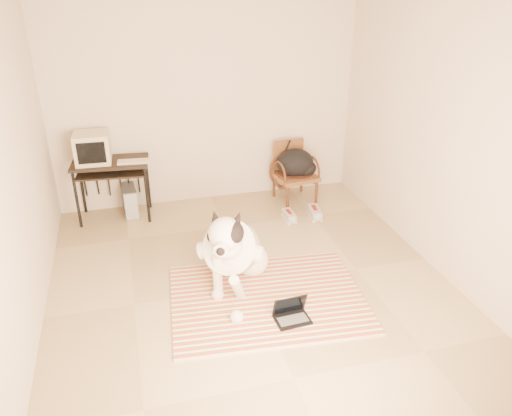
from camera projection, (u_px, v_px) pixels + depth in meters
name	position (u px, v px, depth m)	size (l,w,h in m)	color
floor	(251.00, 286.00, 5.10)	(4.50, 4.50, 0.00)	tan
ceiling	(250.00, 1.00, 3.91)	(4.50, 4.50, 0.00)	silver
wall_back	(207.00, 102.00, 6.45)	(4.50, 4.50, 0.00)	beige
wall_front	(362.00, 314.00, 2.56)	(4.50, 4.50, 0.00)	beige
wall_left	(12.00, 185.00, 4.03)	(4.50, 4.50, 0.00)	beige
wall_right	(444.00, 143.00, 4.98)	(4.50, 4.50, 0.00)	beige
rug	(267.00, 298.00, 4.89)	(1.98, 1.59, 0.02)	#EA402B
dog	(233.00, 251.00, 4.95)	(0.76, 1.37, 1.01)	white
laptop	(291.00, 314.00, 4.57)	(0.33, 0.25, 0.22)	black
computer_desk	(111.00, 170.00, 6.19)	(0.97, 0.60, 0.77)	black
crt_monitor	(92.00, 148.00, 6.05)	(0.43, 0.41, 0.37)	beige
desk_keyboard	(134.00, 161.00, 6.11)	(0.39, 0.14, 0.03)	beige
pc_tower	(130.00, 201.00, 6.49)	(0.19, 0.41, 0.37)	#515153
rattan_chair	(294.00, 172.00, 6.82)	(0.59, 0.57, 0.80)	brown
backpack	(297.00, 164.00, 6.72)	(0.54, 0.42, 0.37)	black
sneaker_left	(289.00, 216.00, 6.40)	(0.12, 0.30, 0.10)	silver
sneaker_right	(315.00, 213.00, 6.48)	(0.17, 0.34, 0.12)	silver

